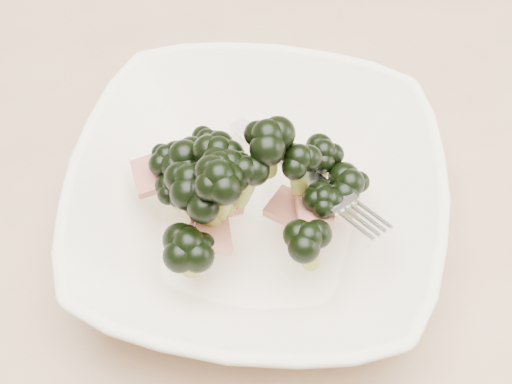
% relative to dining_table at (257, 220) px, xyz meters
% --- Properties ---
extents(dining_table, '(1.20, 0.80, 0.75)m').
position_rel_dining_table_xyz_m(dining_table, '(0.00, 0.00, 0.00)').
color(dining_table, tan).
rests_on(dining_table, ground).
extents(broccoli_dish, '(0.35, 0.35, 0.12)m').
position_rel_dining_table_xyz_m(broccoli_dish, '(-0.01, -0.07, 0.14)').
color(broccoli_dish, white).
rests_on(broccoli_dish, dining_table).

